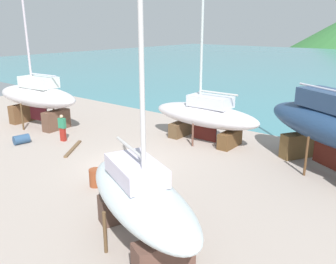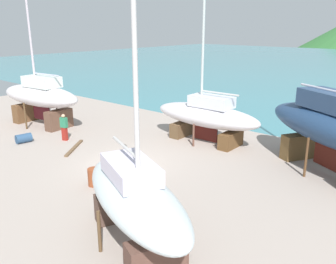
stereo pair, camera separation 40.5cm
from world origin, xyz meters
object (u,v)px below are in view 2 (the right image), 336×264
(sailboat_mid_port, at_px, (40,96))
(sailboat_small_center, at_px, (206,115))
(barrel_tar_black, at_px, (94,177))
(sailboat_far_slipway, at_px, (334,127))
(worker, at_px, (64,127))
(barrel_by_slipway, at_px, (24,138))
(sailboat_large_starboard, at_px, (135,197))

(sailboat_mid_port, height_order, sailboat_small_center, sailboat_small_center)
(sailboat_mid_port, xyz_separation_m, barrel_tar_black, (10.97, -4.02, -1.71))
(sailboat_mid_port, height_order, sailboat_far_slipway, sailboat_far_slipway)
(worker, bearing_deg, sailboat_small_center, -65.52)
(sailboat_small_center, distance_m, barrel_by_slipway, 11.35)
(sailboat_large_starboard, distance_m, sailboat_small_center, 11.16)
(barrel_tar_black, bearing_deg, sailboat_small_center, 88.16)
(barrel_tar_black, bearing_deg, sailboat_far_slipway, 47.52)
(sailboat_large_starboard, xyz_separation_m, worker, (-11.12, 4.78, -0.77))
(sailboat_mid_port, xyz_separation_m, sailboat_small_center, (11.24, 4.47, -0.44))
(sailboat_mid_port, distance_m, sailboat_large_starboard, 16.55)
(sailboat_small_center, xyz_separation_m, barrel_tar_black, (-0.27, -8.50, -1.27))
(barrel_tar_black, bearing_deg, sailboat_mid_port, 159.85)
(sailboat_large_starboard, relative_size, barrel_by_slipway, 12.24)
(sailboat_small_center, bearing_deg, sailboat_mid_port, 21.14)
(sailboat_large_starboard, bearing_deg, barrel_tar_black, -178.24)
(barrel_tar_black, xyz_separation_m, barrel_by_slipway, (-8.16, 1.03, -0.12))
(sailboat_large_starboard, xyz_separation_m, barrel_tar_black, (-4.50, 1.84, -1.24))
(sailboat_mid_port, distance_m, barrel_by_slipway, 4.50)
(sailboat_mid_port, relative_size, sailboat_large_starboard, 1.04)
(sailboat_small_center, relative_size, worker, 6.86)
(sailboat_far_slipway, relative_size, barrel_tar_black, 17.50)
(sailboat_far_slipway, height_order, worker, sailboat_far_slipway)
(sailboat_small_center, bearing_deg, barrel_tar_black, 87.60)
(sailboat_large_starboard, distance_m, barrel_by_slipway, 13.05)
(sailboat_small_center, relative_size, barrel_tar_black, 14.44)
(sailboat_large_starboard, bearing_deg, barrel_by_slipway, -168.80)
(sailboat_far_slipway, height_order, barrel_tar_black, sailboat_far_slipway)
(barrel_tar_black, bearing_deg, barrel_by_slipway, 172.83)
(sailboat_small_center, height_order, barrel_by_slipway, sailboat_small_center)
(sailboat_far_slipway, relative_size, barrel_by_slipway, 15.52)
(sailboat_large_starboard, xyz_separation_m, barrel_by_slipway, (-12.66, 2.86, -1.36))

